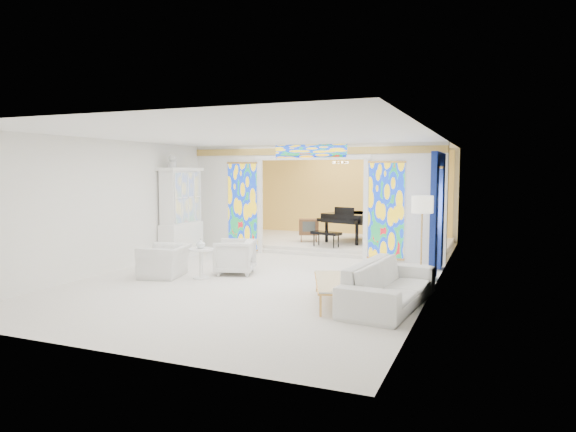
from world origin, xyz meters
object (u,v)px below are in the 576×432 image
at_px(armchair_left, 165,261).
at_px(grand_piano, 359,218).
at_px(coffee_table, 332,282).
at_px(china_cabinet, 181,213).
at_px(sofa, 389,284).
at_px(armchair_right, 235,257).
at_px(tv_console, 309,227).

height_order(armchair_left, grand_piano, grand_piano).
distance_m(coffee_table, grand_piano, 6.74).
distance_m(china_cabinet, coffee_table, 6.16).
distance_m(armchair_left, sofa, 5.04).
xyz_separation_m(armchair_left, sofa, (5.00, -0.61, 0.03)).
distance_m(armchair_left, grand_piano, 6.49).
relative_size(armchair_left, armchair_right, 1.24).
distance_m(armchair_right, grand_piano, 5.23).
xyz_separation_m(sofa, coffee_table, (-0.96, -0.20, -0.01)).
xyz_separation_m(armchair_right, tv_console, (0.19, 4.37, 0.23)).
bearing_deg(coffee_table, sofa, 11.53).
bearing_deg(armchair_right, armchair_left, -72.56).
bearing_deg(armchair_left, tv_console, 151.45).
xyz_separation_m(armchair_left, grand_piano, (2.84, 5.80, 0.56)).
relative_size(china_cabinet, coffee_table, 1.45).
bearing_deg(armchair_right, china_cabinet, -138.76).
bearing_deg(china_cabinet, sofa, -25.91).
xyz_separation_m(grand_piano, tv_console, (-1.39, -0.59, -0.28)).
bearing_deg(tv_console, armchair_right, -113.45).
xyz_separation_m(china_cabinet, armchair_left, (1.17, -2.38, -0.83)).
height_order(sofa, grand_piano, grand_piano).
height_order(armchair_left, coffee_table, armchair_left).
bearing_deg(armchair_left, grand_piano, 140.87).
bearing_deg(tv_console, grand_piano, 1.92).
bearing_deg(china_cabinet, coffee_table, -31.50).
bearing_deg(sofa, coffee_table, 107.55).
height_order(armchair_left, sofa, sofa).
xyz_separation_m(sofa, tv_console, (-3.55, 5.83, 0.24)).
bearing_deg(armchair_right, coffee_table, 42.68).
bearing_deg(coffee_table, armchair_right, 149.18).
distance_m(sofa, coffee_table, 0.98).
bearing_deg(china_cabinet, armchair_left, -63.86).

